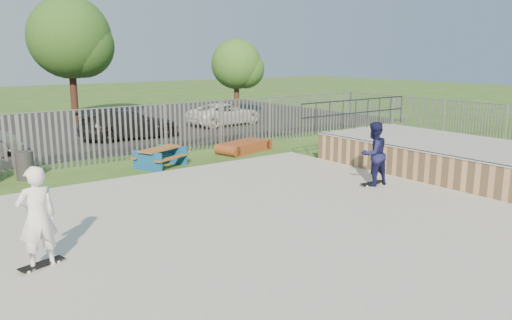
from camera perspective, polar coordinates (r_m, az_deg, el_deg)
ground at (r=10.57m, az=-5.77°, el=-9.56°), size 120.00×120.00×0.00m
concrete_slab at (r=10.54m, az=-5.78°, el=-9.18°), size 15.00×12.00×0.15m
quarter_pipe at (r=17.65m, az=19.68°, el=0.46°), size 5.50×7.05×2.19m
fence at (r=14.65m, az=-11.77°, el=0.43°), size 26.04×16.02×2.00m
picnic_table at (r=17.72m, az=-10.85°, el=0.29°), size 2.01×1.87×0.68m
funbox at (r=20.22m, az=-1.35°, el=1.53°), size 2.25×1.51×0.41m
trash_bin_grey at (r=17.28m, az=-24.90°, el=-0.57°), size 0.54×0.54×0.90m
parking_lot at (r=28.18m, az=-26.14°, el=2.87°), size 40.00×18.00×0.02m
car_dark at (r=24.03m, az=-14.26°, el=4.00°), size 4.75×2.19×1.35m
car_white at (r=27.91m, az=-3.60°, el=5.26°), size 4.52×2.44×1.20m
tree_mid at (r=30.72m, az=-20.52°, el=12.95°), size 4.61×4.61×7.11m
tree_right at (r=31.99m, az=-2.26°, el=10.89°), size 3.16×3.16×4.87m
skateboard_a at (r=14.90m, az=13.13°, el=-2.64°), size 0.81×0.25×0.08m
skateboard_b at (r=9.87m, az=-23.31°, el=-10.95°), size 0.82×0.40×0.08m
skater_navy at (r=14.71m, az=13.29°, el=0.70°), size 0.94×0.76×1.85m
skater_white at (r=9.57m, az=-23.75°, el=-6.04°), size 0.71×0.50×1.85m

